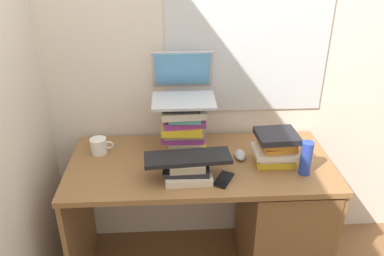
{
  "coord_description": "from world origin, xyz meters",
  "views": [
    {
      "loc": [
        -0.14,
        -1.74,
        1.86
      ],
      "look_at": [
        -0.04,
        0.04,
        0.95
      ],
      "focal_mm": 36.21,
      "sensor_mm": 36.0,
      "label": 1
    }
  ],
  "objects_px": {
    "computer_mouse": "(240,155)",
    "water_bottle": "(306,158)",
    "laptop": "(183,87)",
    "cell_phone": "(224,180)",
    "keyboard": "(188,158)",
    "book_stack_keyboard_riser": "(187,170)",
    "desk": "(262,214)",
    "mug": "(99,146)",
    "book_stack_side": "(276,147)",
    "book_stack_tall": "(184,127)"
  },
  "relations": [
    {
      "from": "desk",
      "to": "computer_mouse",
      "type": "xyz_separation_m",
      "value": [
        -0.14,
        0.05,
        0.37
      ]
    },
    {
      "from": "book_stack_side",
      "to": "book_stack_tall",
      "type": "bearing_deg",
      "value": 161.9
    },
    {
      "from": "desk",
      "to": "book_stack_keyboard_riser",
      "type": "xyz_separation_m",
      "value": [
        -0.43,
        -0.12,
        0.39
      ]
    },
    {
      "from": "cell_phone",
      "to": "book_stack_tall",
      "type": "bearing_deg",
      "value": 149.15
    },
    {
      "from": "book_stack_tall",
      "to": "cell_phone",
      "type": "bearing_deg",
      "value": -59.05
    },
    {
      "from": "laptop",
      "to": "keyboard",
      "type": "relative_size",
      "value": 0.79
    },
    {
      "from": "keyboard",
      "to": "book_stack_side",
      "type": "bearing_deg",
      "value": 9.73
    },
    {
      "from": "computer_mouse",
      "to": "water_bottle",
      "type": "bearing_deg",
      "value": -29.15
    },
    {
      "from": "laptop",
      "to": "water_bottle",
      "type": "distance_m",
      "value": 0.73
    },
    {
      "from": "book_stack_tall",
      "to": "mug",
      "type": "relative_size",
      "value": 2.34
    },
    {
      "from": "desk",
      "to": "water_bottle",
      "type": "xyz_separation_m",
      "value": [
        0.16,
        -0.11,
        0.44
      ]
    },
    {
      "from": "book_stack_side",
      "to": "computer_mouse",
      "type": "relative_size",
      "value": 2.14
    },
    {
      "from": "desk",
      "to": "book_stack_tall",
      "type": "bearing_deg",
      "value": 160.65
    },
    {
      "from": "mug",
      "to": "water_bottle",
      "type": "relative_size",
      "value": 0.71
    },
    {
      "from": "computer_mouse",
      "to": "book_stack_tall",
      "type": "bearing_deg",
      "value": 161.53
    },
    {
      "from": "keyboard",
      "to": "water_bottle",
      "type": "height_order",
      "value": "water_bottle"
    },
    {
      "from": "laptop",
      "to": "water_bottle",
      "type": "relative_size",
      "value": 1.86
    },
    {
      "from": "mug",
      "to": "cell_phone",
      "type": "relative_size",
      "value": 0.92
    },
    {
      "from": "laptop",
      "to": "cell_phone",
      "type": "xyz_separation_m",
      "value": [
        0.18,
        -0.37,
        -0.35
      ]
    },
    {
      "from": "desk",
      "to": "laptop",
      "type": "distance_m",
      "value": 0.85
    },
    {
      "from": "desk",
      "to": "water_bottle",
      "type": "relative_size",
      "value": 7.82
    },
    {
      "from": "book_stack_keyboard_riser",
      "to": "book_stack_side",
      "type": "relative_size",
      "value": 1.09
    },
    {
      "from": "water_bottle",
      "to": "cell_phone",
      "type": "relative_size",
      "value": 1.31
    },
    {
      "from": "book_stack_side",
      "to": "mug",
      "type": "relative_size",
      "value": 1.77
    },
    {
      "from": "keyboard",
      "to": "computer_mouse",
      "type": "xyz_separation_m",
      "value": [
        0.29,
        0.17,
        -0.1
      ]
    },
    {
      "from": "book_stack_tall",
      "to": "water_bottle",
      "type": "distance_m",
      "value": 0.65
    },
    {
      "from": "cell_phone",
      "to": "book_stack_side",
      "type": "bearing_deg",
      "value": 56.02
    },
    {
      "from": "book_stack_side",
      "to": "computer_mouse",
      "type": "bearing_deg",
      "value": 162.53
    },
    {
      "from": "book_stack_tall",
      "to": "keyboard",
      "type": "relative_size",
      "value": 0.7
    },
    {
      "from": "book_stack_keyboard_riser",
      "to": "water_bottle",
      "type": "xyz_separation_m",
      "value": [
        0.59,
        0.0,
        0.04
      ]
    },
    {
      "from": "book_stack_keyboard_riser",
      "to": "mug",
      "type": "bearing_deg",
      "value": 150.6
    },
    {
      "from": "book_stack_tall",
      "to": "water_bottle",
      "type": "height_order",
      "value": "book_stack_tall"
    },
    {
      "from": "book_stack_keyboard_riser",
      "to": "keyboard",
      "type": "bearing_deg",
      "value": 24.81
    },
    {
      "from": "laptop",
      "to": "water_bottle",
      "type": "xyz_separation_m",
      "value": [
        0.59,
        -0.33,
        -0.26
      ]
    },
    {
      "from": "book_stack_keyboard_riser",
      "to": "cell_phone",
      "type": "bearing_deg",
      "value": -11.46
    },
    {
      "from": "mug",
      "to": "cell_phone",
      "type": "height_order",
      "value": "mug"
    },
    {
      "from": "keyboard",
      "to": "cell_phone",
      "type": "bearing_deg",
      "value": -16.28
    },
    {
      "from": "water_bottle",
      "to": "cell_phone",
      "type": "height_order",
      "value": "water_bottle"
    },
    {
      "from": "mug",
      "to": "keyboard",
      "type": "bearing_deg",
      "value": -29.14
    },
    {
      "from": "cell_phone",
      "to": "water_bottle",
      "type": "bearing_deg",
      "value": 33.86
    },
    {
      "from": "book_stack_side",
      "to": "laptop",
      "type": "distance_m",
      "value": 0.58
    },
    {
      "from": "book_stack_side",
      "to": "cell_phone",
      "type": "xyz_separation_m",
      "value": [
        -0.29,
        -0.15,
        -0.09
      ]
    },
    {
      "from": "cell_phone",
      "to": "keyboard",
      "type": "bearing_deg",
      "value": -163.85
    },
    {
      "from": "keyboard",
      "to": "laptop",
      "type": "bearing_deg",
      "value": 87.23
    },
    {
      "from": "laptop",
      "to": "mug",
      "type": "xyz_separation_m",
      "value": [
        -0.47,
        -0.06,
        -0.31
      ]
    },
    {
      "from": "book_stack_side",
      "to": "water_bottle",
      "type": "relative_size",
      "value": 1.25
    },
    {
      "from": "book_stack_keyboard_riser",
      "to": "computer_mouse",
      "type": "relative_size",
      "value": 2.32
    },
    {
      "from": "book_stack_side",
      "to": "cell_phone",
      "type": "distance_m",
      "value": 0.34
    },
    {
      "from": "keyboard",
      "to": "computer_mouse",
      "type": "distance_m",
      "value": 0.35
    },
    {
      "from": "keyboard",
      "to": "mug",
      "type": "xyz_separation_m",
      "value": [
        -0.47,
        0.26,
        -0.07
      ]
    }
  ]
}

